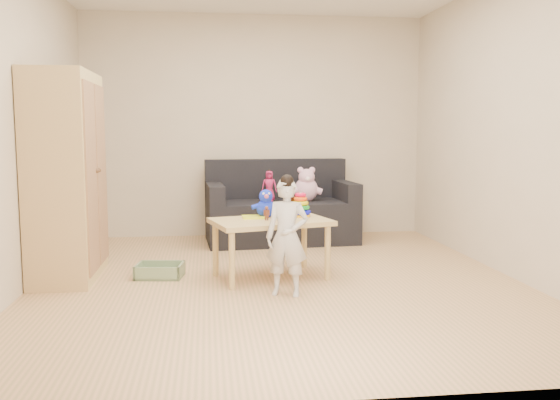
{
  "coord_description": "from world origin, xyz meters",
  "views": [
    {
      "loc": [
        -0.58,
        -4.81,
        1.24
      ],
      "look_at": [
        0.05,
        0.25,
        0.65
      ],
      "focal_mm": 38.0,
      "sensor_mm": 36.0,
      "label": 1
    }
  ],
  "objects": [
    {
      "name": "room",
      "position": [
        0.0,
        0.0,
        1.3
      ],
      "size": [
        4.5,
        4.5,
        4.5
      ],
      "color": "tan",
      "rests_on": "ground"
    },
    {
      "name": "wardrobe",
      "position": [
        -1.75,
        0.32,
        0.87
      ],
      "size": [
        0.48,
        0.96,
        1.73
      ],
      "primitive_type": "cube",
      "color": "#DAC177",
      "rests_on": "ground"
    },
    {
      "name": "sofa",
      "position": [
        0.25,
        1.74,
        0.23
      ],
      "size": [
        1.7,
        0.93,
        0.46
      ],
      "primitive_type": "cube",
      "rotation": [
        0.0,
        0.0,
        0.06
      ],
      "color": "black",
      "rests_on": "ground"
    },
    {
      "name": "play_table",
      "position": [
        -0.05,
        0.1,
        0.25
      ],
      "size": [
        1.08,
        0.82,
        0.5
      ],
      "primitive_type": "cube",
      "rotation": [
        0.0,
        0.0,
        0.25
      ],
      "color": "tan",
      "rests_on": "ground"
    },
    {
      "name": "storage_bin",
      "position": [
        -0.99,
        0.24,
        0.06
      ],
      "size": [
        0.43,
        0.34,
        0.12
      ],
      "primitive_type": null,
      "rotation": [
        0.0,
        0.0,
        -0.14
      ],
      "color": "gray",
      "rests_on": "ground"
    },
    {
      "name": "toddler",
      "position": [
        0.02,
        -0.44,
        0.44
      ],
      "size": [
        0.38,
        0.31,
        0.87
      ],
      "primitive_type": "imported",
      "rotation": [
        0.0,
        0.0,
        -0.35
      ],
      "color": "beige",
      "rests_on": "ground"
    },
    {
      "name": "pink_bear",
      "position": [
        0.53,
        1.7,
        0.63
      ],
      "size": [
        0.3,
        0.26,
        0.32
      ],
      "primitive_type": null,
      "rotation": [
        0.0,
        0.0,
        -0.07
      ],
      "color": "#F1B2D6",
      "rests_on": "sofa"
    },
    {
      "name": "doll",
      "position": [
        0.11,
        1.7,
        0.63
      ],
      "size": [
        0.19,
        0.14,
        0.34
      ],
      "primitive_type": "imported",
      "rotation": [
        0.0,
        0.0,
        -0.14
      ],
      "color": "#BD235E",
      "rests_on": "sofa"
    },
    {
      "name": "ring_stacker",
      "position": [
        0.23,
        0.24,
        0.59
      ],
      "size": [
        0.18,
        0.18,
        0.21
      ],
      "color": "#F7AD0D",
      "rests_on": "play_table"
    },
    {
      "name": "brown_bottle",
      "position": [
        0.15,
        0.32,
        0.6
      ],
      "size": [
        0.08,
        0.08,
        0.24
      ],
      "color": "black",
      "rests_on": "play_table"
    },
    {
      "name": "blue_plush",
      "position": [
        -0.08,
        0.25,
        0.63
      ],
      "size": [
        0.24,
        0.21,
        0.25
      ],
      "primitive_type": null,
      "rotation": [
        0.0,
        0.0,
        0.25
      ],
      "color": "#1B34F8",
      "rests_on": "play_table"
    },
    {
      "name": "wooden_figure",
      "position": [
        -0.09,
        0.06,
        0.56
      ],
      "size": [
        0.06,
        0.06,
        0.12
      ],
      "primitive_type": null,
      "rotation": [
        0.0,
        0.0,
        0.46
      ],
      "color": "brown",
      "rests_on": "play_table"
    },
    {
      "name": "yellow_book",
      "position": [
        -0.18,
        0.21,
        0.51
      ],
      "size": [
        0.19,
        0.19,
        0.01
      ],
      "primitive_type": "cube",
      "rotation": [
        0.0,
        0.0,
        0.01
      ],
      "color": "#EBFB1A",
      "rests_on": "play_table"
    }
  ]
}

